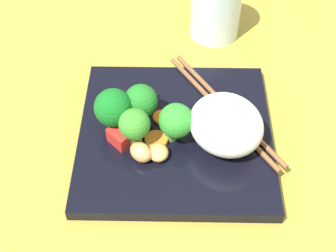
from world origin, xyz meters
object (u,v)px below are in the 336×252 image
object	(u,v)px
carrot_slice_2	(162,118)
drinking_glass	(216,7)
rice_mound	(226,125)
chopstick_pair	(224,108)
square_plate	(175,135)
broccoli_floret_1	(113,108)

from	to	relation	value
carrot_slice_2	drinking_glass	size ratio (longest dim) A/B	0.25
rice_mound	chopstick_pair	world-z (taller)	rice_mound
rice_mound	carrot_slice_2	distance (cm)	9.40
square_plate	carrot_slice_2	world-z (taller)	carrot_slice_2
square_plate	chopstick_pair	world-z (taller)	chopstick_pair
chopstick_pair	broccoli_floret_1	bearing A→B (deg)	71.25
broccoli_floret_1	square_plate	bearing A→B (deg)	174.96
square_plate	broccoli_floret_1	world-z (taller)	broccoli_floret_1
square_plate	carrot_slice_2	bearing A→B (deg)	-54.37
rice_mound	carrot_slice_2	bearing A→B (deg)	-29.63
carrot_slice_2	drinking_glass	world-z (taller)	drinking_glass
rice_mound	drinking_glass	world-z (taller)	drinking_glass
rice_mound	broccoli_floret_1	xyz separation A→B (cm)	(13.79, -2.79, 0.50)
rice_mound	broccoli_floret_1	distance (cm)	14.08
broccoli_floret_1	rice_mound	bearing A→B (deg)	168.57
broccoli_floret_1	drinking_glass	distance (cm)	26.54
square_plate	rice_mound	size ratio (longest dim) A/B	2.63
broccoli_floret_1	carrot_slice_2	distance (cm)	7.29
rice_mound	chopstick_pair	distance (cm)	6.46
broccoli_floret_1	chopstick_pair	size ratio (longest dim) A/B	0.30
square_plate	broccoli_floret_1	xyz separation A→B (cm)	(7.72, -0.68, 4.73)
chopstick_pair	drinking_glass	distance (cm)	19.22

